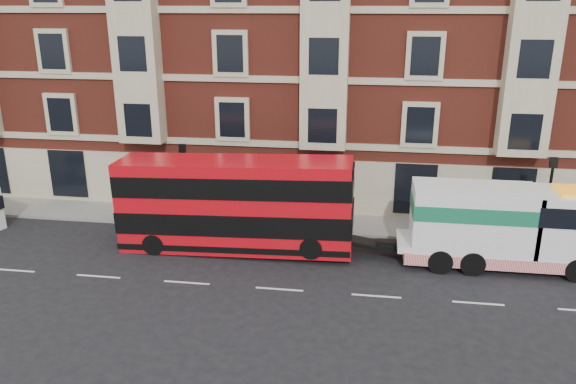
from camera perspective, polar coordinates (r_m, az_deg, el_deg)
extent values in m
plane|color=black|center=(23.70, -0.89, -9.85)|extent=(120.00, 120.00, 0.00)
cube|color=slate|center=(30.41, 1.37, -3.05)|extent=(90.00, 3.00, 0.15)
cube|color=maroon|center=(35.75, 3.83, 14.89)|extent=(45.00, 12.00, 18.00)
cylinder|color=black|center=(29.79, -10.44, 0.42)|extent=(0.14, 0.14, 4.00)
cube|color=black|center=(29.22, -10.68, 4.33)|extent=(0.35, 0.15, 0.50)
cylinder|color=black|center=(29.56, 24.83, -1.19)|extent=(0.14, 0.14, 4.00)
cube|color=black|center=(28.98, 25.38, 2.72)|extent=(0.35, 0.15, 0.50)
cube|color=red|center=(26.54, -5.39, -1.27)|extent=(11.00, 2.46, 4.32)
cube|color=black|center=(26.76, -5.35, -2.55)|extent=(11.04, 2.52, 1.03)
cube|color=black|center=(26.18, -5.47, 1.06)|extent=(11.04, 2.52, 0.98)
cylinder|color=black|center=(27.32, -13.49, -5.18)|extent=(1.02, 0.31, 1.02)
cylinder|color=black|center=(29.22, -11.92, -3.47)|extent=(1.02, 0.31, 1.02)
cylinder|color=black|center=(25.49, 2.35, -5.71)|extent=(1.02, 0.31, 1.02)
cylinder|color=black|center=(27.52, 2.84, -3.82)|extent=(1.02, 0.31, 1.02)
cube|color=white|center=(27.01, 20.41, -5.19)|extent=(8.84, 2.26, 0.29)
cube|color=white|center=(27.32, 26.56, -2.87)|extent=(3.14, 2.46, 2.85)
cube|color=white|center=(26.29, 18.23, -2.47)|extent=(5.30, 2.46, 2.85)
cube|color=#186C49|center=(26.12, 18.33, -1.47)|extent=(5.35, 2.50, 0.69)
cube|color=red|center=(27.10, 19.92, -5.85)|extent=(7.86, 2.52, 0.54)
cylinder|color=black|center=(28.98, 26.00, -5.17)|extent=(1.08, 0.34, 1.08)
cylinder|color=black|center=(25.93, 18.23, -6.89)|extent=(1.08, 0.39, 1.08)
cylinder|color=black|center=(27.93, 17.52, -4.96)|extent=(1.08, 0.39, 1.08)
cylinder|color=black|center=(25.72, 15.20, -6.81)|extent=(1.08, 0.39, 1.08)
cylinder|color=black|center=(27.73, 14.71, -4.86)|extent=(1.08, 0.39, 1.08)
imported|color=#192232|center=(31.46, -16.70, -1.34)|extent=(0.71, 0.71, 1.66)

